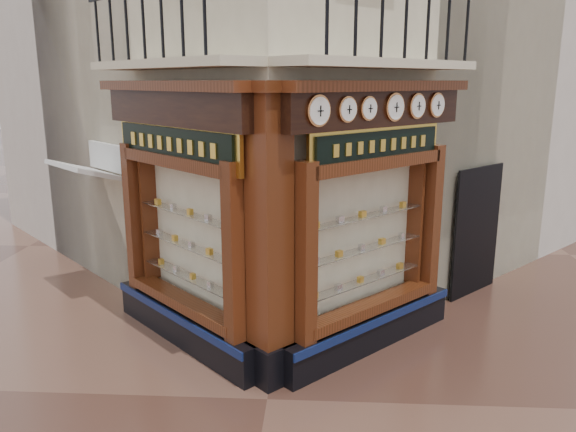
# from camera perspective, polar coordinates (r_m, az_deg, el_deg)

# --- Properties ---
(ground) EXTENTS (80.00, 80.00, 0.00)m
(ground) POSITION_cam_1_polar(r_m,az_deg,el_deg) (7.57, -2.12, -18.11)
(ground) COLOR #482B21
(ground) RESTS_ON ground
(neighbour_left) EXTENTS (11.31, 11.31, 11.00)m
(neighbour_left) POSITION_cam_1_polar(r_m,az_deg,el_deg) (15.44, -8.87, 19.07)
(neighbour_left) COLOR beige
(neighbour_left) RESTS_ON ground
(neighbour_right) EXTENTS (11.31, 11.31, 11.00)m
(neighbour_right) POSITION_cam_1_polar(r_m,az_deg,el_deg) (15.23, 10.78, 19.08)
(neighbour_right) COLOR beige
(neighbour_right) RESTS_ON ground
(shopfront_left) EXTENTS (2.86, 2.86, 3.98)m
(shopfront_left) POSITION_cam_1_polar(r_m,az_deg,el_deg) (8.48, -10.76, -0.30)
(shopfront_left) COLOR black
(shopfront_left) RESTS_ON ground
(shopfront_right) EXTENTS (2.86, 2.86, 3.98)m
(shopfront_right) POSITION_cam_1_polar(r_m,az_deg,el_deg) (8.26, 8.53, -0.57)
(shopfront_right) COLOR black
(shopfront_right) RESTS_ON ground
(corner_pilaster) EXTENTS (0.85, 0.85, 3.98)m
(corner_pilaster) POSITION_cam_1_polar(r_m,az_deg,el_deg) (7.23, -1.89, -2.72)
(corner_pilaster) COLOR black
(corner_pilaster) RESTS_ON ground
(balcony) EXTENTS (5.94, 2.97, 1.03)m
(balcony) POSITION_cam_1_polar(r_m,az_deg,el_deg) (7.93, -1.37, 15.32)
(balcony) COLOR beige
(balcony) RESTS_ON ground
(clock_a) EXTENTS (0.31, 0.31, 0.39)m
(clock_a) POSITION_cam_1_polar(r_m,az_deg,el_deg) (6.93, 3.12, 10.62)
(clock_a) COLOR #CF8045
(clock_a) RESTS_ON ground
(clock_b) EXTENTS (0.27, 0.27, 0.33)m
(clock_b) POSITION_cam_1_polar(r_m,az_deg,el_deg) (7.30, 6.06, 10.72)
(clock_b) COLOR #CF8045
(clock_b) RESTS_ON ground
(clock_c) EXTENTS (0.26, 0.26, 0.32)m
(clock_c) POSITION_cam_1_polar(r_m,az_deg,el_deg) (7.61, 8.18, 10.77)
(clock_c) COLOR #CF8045
(clock_c) RESTS_ON ground
(clock_d) EXTENTS (0.31, 0.31, 0.39)m
(clock_d) POSITION_cam_1_polar(r_m,az_deg,el_deg) (8.04, 10.79, 10.81)
(clock_d) COLOR #CF8045
(clock_d) RESTS_ON ground
(clock_e) EXTENTS (0.29, 0.29, 0.37)m
(clock_e) POSITION_cam_1_polar(r_m,az_deg,el_deg) (8.46, 12.98, 10.83)
(clock_e) COLOR #CF8045
(clock_e) RESTS_ON ground
(clock_f) EXTENTS (0.30, 0.30, 0.37)m
(clock_f) POSITION_cam_1_polar(r_m,az_deg,el_deg) (8.87, 14.87, 10.83)
(clock_f) COLOR #CF8045
(clock_f) RESTS_ON ground
(awning) EXTENTS (1.74, 1.74, 0.34)m
(awning) POSITION_cam_1_polar(r_m,az_deg,el_deg) (11.36, -18.89, -7.68)
(awning) COLOR silver
(awning) RESTS_ON ground
(signboard_left) EXTENTS (2.30, 2.30, 0.62)m
(signboard_left) POSITION_cam_1_polar(r_m,az_deg,el_deg) (8.24, -11.57, 7.21)
(signboard_left) COLOR #EABB44
(signboard_left) RESTS_ON ground
(signboard_right) EXTENTS (1.98, 1.98, 0.53)m
(signboard_right) POSITION_cam_1_polar(r_m,az_deg,el_deg) (8.02, 9.24, 7.14)
(signboard_right) COLOR #EABB44
(signboard_right) RESTS_ON ground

